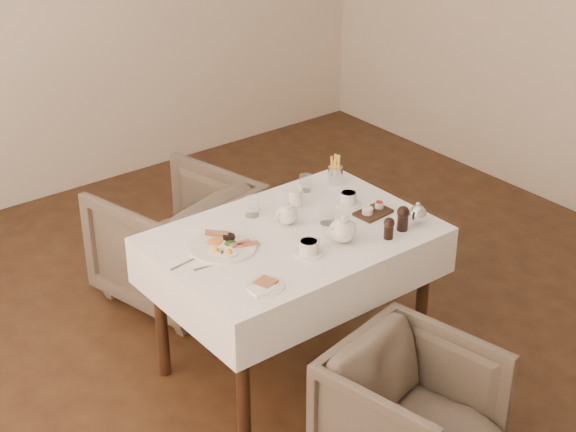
# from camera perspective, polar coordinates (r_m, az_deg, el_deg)

# --- Properties ---
(table) EXTENTS (1.28, 0.88, 0.75)m
(table) POSITION_cam_1_polar(r_m,az_deg,el_deg) (4.14, 0.34, -2.53)
(table) COLOR black
(table) RESTS_ON ground
(armchair_near) EXTENTS (0.73, 0.74, 0.58)m
(armchair_near) POSITION_cam_1_polar(r_m,az_deg,el_deg) (3.80, 7.99, -12.50)
(armchair_near) COLOR #4F463A
(armchair_near) RESTS_ON ground
(armchair_far) EXTENTS (0.88, 0.89, 0.68)m
(armchair_far) POSITION_cam_1_polar(r_m,az_deg,el_deg) (4.91, -7.19, -1.56)
(armchair_far) COLOR #4F463A
(armchair_far) RESTS_ON ground
(breakfast_plate) EXTENTS (0.31, 0.31, 0.04)m
(breakfast_plate) POSITION_cam_1_polar(r_m,az_deg,el_deg) (3.97, -4.24, -1.91)
(breakfast_plate) COLOR white
(breakfast_plate) RESTS_ON table
(side_plate) EXTENTS (0.17, 0.16, 0.02)m
(side_plate) POSITION_cam_1_polar(r_m,az_deg,el_deg) (3.67, -1.54, -4.56)
(side_plate) COLOR white
(side_plate) RESTS_ON table
(teapot_centre) EXTENTS (0.16, 0.14, 0.12)m
(teapot_centre) POSITION_cam_1_polar(r_m,az_deg,el_deg) (4.13, -0.07, 0.20)
(teapot_centre) COLOR white
(teapot_centre) RESTS_ON table
(teapot_front) EXTENTS (0.18, 0.14, 0.14)m
(teapot_front) POSITION_cam_1_polar(r_m,az_deg,el_deg) (3.98, 3.55, -0.81)
(teapot_front) COLOR white
(teapot_front) RESTS_ON table
(creamer) EXTENTS (0.08, 0.08, 0.08)m
(creamer) POSITION_cam_1_polar(r_m,az_deg,el_deg) (4.32, 0.49, 1.22)
(creamer) COLOR white
(creamer) RESTS_ON table
(teacup_near) EXTENTS (0.13, 0.13, 0.07)m
(teacup_near) POSITION_cam_1_polar(r_m,az_deg,el_deg) (3.90, 1.35, -2.09)
(teacup_near) COLOR white
(teacup_near) RESTS_ON table
(teacup_far) EXTENTS (0.13, 0.13, 0.06)m
(teacup_far) POSITION_cam_1_polar(r_m,az_deg,el_deg) (4.34, 3.92, 1.12)
(teacup_far) COLOR white
(teacup_far) RESTS_ON table
(glass_left) EXTENTS (0.09, 0.09, 0.10)m
(glass_left) POSITION_cam_1_polar(r_m,az_deg,el_deg) (4.22, -2.34, 0.63)
(glass_left) COLOR silver
(glass_left) RESTS_ON table
(glass_mid) EXTENTS (0.08, 0.08, 0.10)m
(glass_mid) POSITION_cam_1_polar(r_m,az_deg,el_deg) (4.15, 2.58, 0.15)
(glass_mid) COLOR silver
(glass_mid) RESTS_ON table
(glass_right) EXTENTS (0.08, 0.08, 0.09)m
(glass_right) POSITION_cam_1_polar(r_m,az_deg,el_deg) (4.46, 1.13, 2.16)
(glass_right) COLOR silver
(glass_right) RESTS_ON table
(condiment_board) EXTENTS (0.18, 0.13, 0.04)m
(condiment_board) POSITION_cam_1_polar(r_m,az_deg,el_deg) (4.26, 5.50, 0.30)
(condiment_board) COLOR black
(condiment_board) RESTS_ON table
(pepper_mill_left) EXTENTS (0.06, 0.06, 0.11)m
(pepper_mill_left) POSITION_cam_1_polar(r_m,az_deg,el_deg) (4.04, 6.53, -0.77)
(pepper_mill_left) COLOR black
(pepper_mill_left) RESTS_ON table
(pepper_mill_right) EXTENTS (0.07, 0.07, 0.12)m
(pepper_mill_right) POSITION_cam_1_polar(r_m,az_deg,el_deg) (4.12, 7.43, -0.13)
(pepper_mill_right) COLOR black
(pepper_mill_right) RESTS_ON table
(silver_pot) EXTENTS (0.13, 0.11, 0.11)m
(silver_pot) POSITION_cam_1_polar(r_m,az_deg,el_deg) (4.19, 8.37, 0.21)
(silver_pot) COLOR white
(silver_pot) RESTS_ON table
(fries_cup) EXTENTS (0.08, 0.08, 0.16)m
(fries_cup) POSITION_cam_1_polar(r_m,az_deg,el_deg) (4.54, 3.09, 2.94)
(fries_cup) COLOR silver
(fries_cup) RESTS_ON table
(cutlery_fork) EXTENTS (0.18, 0.04, 0.00)m
(cutlery_fork) POSITION_cam_1_polar(r_m,az_deg,el_deg) (3.87, -6.59, -3.02)
(cutlery_fork) COLOR silver
(cutlery_fork) RESTS_ON table
(cutlery_knife) EXTENTS (0.18, 0.04, 0.00)m
(cutlery_knife) POSITION_cam_1_polar(r_m,az_deg,el_deg) (3.84, -4.92, -3.20)
(cutlery_knife) COLOR silver
(cutlery_knife) RESTS_ON table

